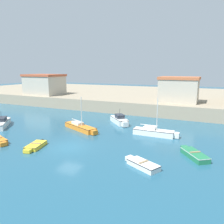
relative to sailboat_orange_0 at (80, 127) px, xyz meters
name	(u,v)px	position (x,y,z in m)	size (l,w,h in m)	color
ground_plane	(69,147)	(2.75, -6.52, -0.43)	(200.00, 200.00, 0.00)	#235670
quay_seawall	(156,97)	(2.75, 32.29, 0.74)	(120.00, 40.00, 2.35)	gray
sailboat_orange_0	(80,127)	(0.00, 0.00, 0.00)	(6.61, 3.77, 4.77)	orange
sailboat_white_1	(154,132)	(10.19, 1.80, 0.04)	(5.87, 1.48, 4.98)	white
dinghy_green_2	(194,154)	(15.53, -3.64, -0.13)	(3.08, 3.71, 0.63)	#237A4C
dinghy_white_4	(142,164)	(11.59, -7.87, -0.16)	(3.59, 2.49, 0.56)	white
dinghy_yellow_5	(35,146)	(-0.49, -8.20, -0.20)	(2.03, 3.54, 0.49)	yellow
motorboat_white_6	(2,123)	(-11.68, -3.50, 0.12)	(4.70, 5.47, 2.32)	white
motorboat_white_7	(119,120)	(3.55, 5.83, 0.13)	(4.42, 4.56, 2.37)	white
harbor_shed_near_wharf	(179,89)	(10.75, 17.39, 4.32)	(7.24, 5.27, 4.76)	#BCB29E
harbor_shed_mid_row	(45,84)	(-21.25, 16.76, 4.41)	(8.59, 6.95, 4.95)	#BCB29E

